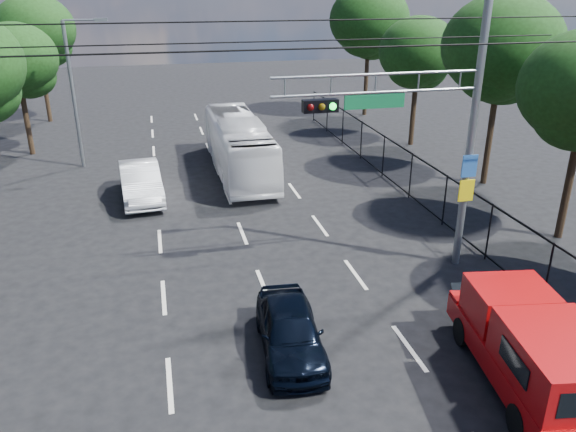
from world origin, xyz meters
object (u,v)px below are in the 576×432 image
object	(u,v)px
signal_mast	(438,107)
navy_hatchback	(290,330)
white_van	(141,182)
white_bus	(239,145)
red_pickup	(532,347)

from	to	relation	value
signal_mast	navy_hatchback	xyz separation A→B (m)	(-5.27, -3.43, -4.60)
navy_hatchback	white_van	xyz separation A→B (m)	(-3.62, 12.03, 0.12)
white_bus	navy_hatchback	bearing A→B (deg)	-93.96
navy_hatchback	white_van	world-z (taller)	white_van
signal_mast	white_van	xyz separation A→B (m)	(-8.89, 8.60, -4.48)
white_van	white_bus	bearing A→B (deg)	25.45
red_pickup	white_van	size ratio (longest dim) A/B	1.21
red_pickup	white_van	distance (m)	16.89
red_pickup	white_bus	distance (m)	17.66
signal_mast	red_pickup	bearing A→B (deg)	-92.89
white_bus	white_van	size ratio (longest dim) A/B	2.09
signal_mast	white_bus	bearing A→B (deg)	110.59
navy_hatchback	white_van	distance (m)	12.56
signal_mast	red_pickup	world-z (taller)	signal_mast
red_pickup	navy_hatchback	size ratio (longest dim) A/B	1.49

